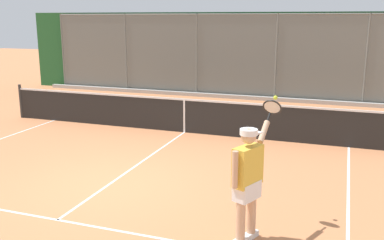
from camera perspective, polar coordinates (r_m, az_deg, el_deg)
The scene contains 5 objects.
ground_plane at distance 8.63m, azimuth -10.83°, elevation -8.31°, with size 60.00×60.00×0.00m, color #C67A4C.
court_line_markings at distance 7.18m, azimuth -18.73°, elevation -13.35°, with size 8.76×10.52×0.01m.
fence_backdrop at distance 17.95m, azimuth 6.17°, elevation 8.48°, with size 19.00×1.37×3.35m.
tennis_net at distance 12.10m, azimuth -1.00°, elevation 0.65°, with size 11.26×0.09×1.07m.
tennis_player at distance 6.16m, azimuth 7.33°, elevation -7.33°, with size 0.51×1.38×1.97m.
Camera 1 is at (-4.14, 6.89, 3.14)m, focal length 40.73 mm.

